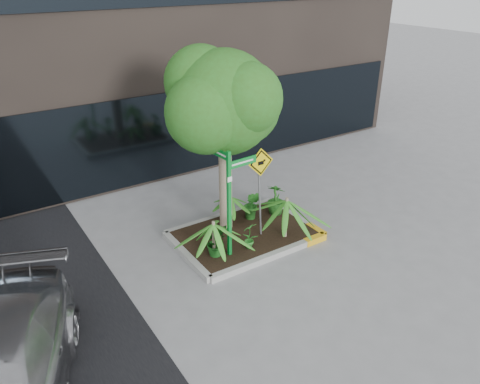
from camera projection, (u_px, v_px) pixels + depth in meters
ground at (244, 246)px, 11.10m from camera, size 80.00×80.00×0.00m
planter at (246, 234)px, 11.37m from camera, size 3.35×2.36×0.15m
tree at (224, 103)px, 10.23m from camera, size 3.00×2.66×4.50m
palm_front at (287, 200)px, 10.78m from camera, size 1.16×1.16×1.29m
palm_left at (213, 224)px, 10.05m from camera, size 1.01×1.01×1.12m
palm_back at (231, 197)px, 11.71m from camera, size 0.73×0.73×0.82m
shrub_a at (215, 242)px, 10.37m from camera, size 0.81×0.81×0.64m
shrub_b at (276, 199)px, 12.06m from camera, size 0.64×0.64×0.82m
shrub_c at (249, 235)px, 10.60m from camera, size 0.38×0.38×0.67m
shrub_d at (252, 205)px, 11.80m from camera, size 0.61×0.61×0.80m
street_sign_post at (229, 194)px, 9.93m from camera, size 0.78×0.77×2.62m
cattle_sign at (260, 177)px, 10.69m from camera, size 0.67×0.22×2.19m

